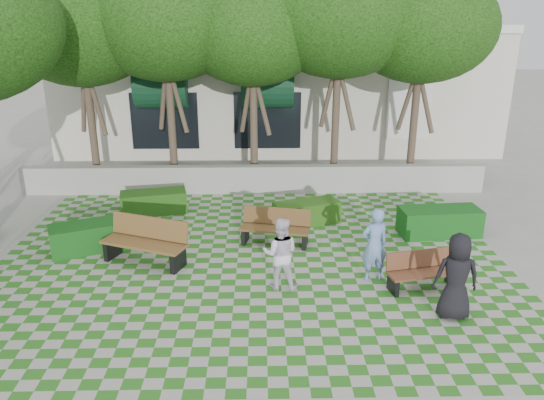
{
  "coord_description": "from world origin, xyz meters",
  "views": [
    {
      "loc": [
        0.26,
        -10.32,
        5.61
      ],
      "look_at": [
        0.5,
        1.5,
        1.4
      ],
      "focal_mm": 35.0,
      "sensor_mm": 36.0,
      "label": 1
    }
  ],
  "objects_px": {
    "hedge_east": "(439,222)",
    "hedge_west": "(92,236)",
    "bench_west": "(146,242)",
    "bench_east": "(422,271)",
    "hedge_midleft": "(154,202)",
    "person_dark": "(456,277)",
    "hedge_midright": "(307,213)",
    "person_white": "(280,253)",
    "bench_mid": "(275,228)",
    "person_blue": "(374,245)"
  },
  "relations": [
    {
      "from": "hedge_east",
      "to": "hedge_west",
      "type": "xyz_separation_m",
      "value": [
        -8.93,
        -0.74,
        -0.02
      ]
    },
    {
      "from": "bench_west",
      "to": "hedge_west",
      "type": "height_order",
      "value": "bench_west"
    },
    {
      "from": "bench_east",
      "to": "hedge_west",
      "type": "xyz_separation_m",
      "value": [
        -7.64,
        2.13,
        -0.05
      ]
    },
    {
      "from": "hedge_west",
      "to": "hedge_midleft",
      "type": "bearing_deg",
      "value": 67.47
    },
    {
      "from": "hedge_midleft",
      "to": "person_dark",
      "type": "height_order",
      "value": "person_dark"
    },
    {
      "from": "hedge_midright",
      "to": "person_white",
      "type": "relative_size",
      "value": 1.13
    },
    {
      "from": "bench_east",
      "to": "bench_mid",
      "type": "bearing_deg",
      "value": 130.35
    },
    {
      "from": "bench_east",
      "to": "bench_mid",
      "type": "height_order",
      "value": "bench_mid"
    },
    {
      "from": "person_blue",
      "to": "person_white",
      "type": "height_order",
      "value": "person_blue"
    },
    {
      "from": "bench_east",
      "to": "hedge_east",
      "type": "relative_size",
      "value": 0.78
    },
    {
      "from": "bench_mid",
      "to": "person_dark",
      "type": "height_order",
      "value": "person_dark"
    },
    {
      "from": "bench_east",
      "to": "hedge_east",
      "type": "height_order",
      "value": "bench_east"
    },
    {
      "from": "hedge_midright",
      "to": "person_dark",
      "type": "relative_size",
      "value": 1.04
    },
    {
      "from": "hedge_east",
      "to": "hedge_west",
      "type": "distance_m",
      "value": 8.96
    },
    {
      "from": "bench_mid",
      "to": "person_dark",
      "type": "xyz_separation_m",
      "value": [
        3.35,
        -3.51,
        0.42
      ]
    },
    {
      "from": "person_dark",
      "to": "bench_mid",
      "type": "bearing_deg",
      "value": -40.17
    },
    {
      "from": "bench_west",
      "to": "hedge_midright",
      "type": "relative_size",
      "value": 1.18
    },
    {
      "from": "hedge_midright",
      "to": "bench_mid",
      "type": "bearing_deg",
      "value": -123.65
    },
    {
      "from": "bench_east",
      "to": "bench_mid",
      "type": "distance_m",
      "value": 3.88
    },
    {
      "from": "bench_west",
      "to": "hedge_midleft",
      "type": "relative_size",
      "value": 1.14
    },
    {
      "from": "bench_east",
      "to": "hedge_west",
      "type": "distance_m",
      "value": 7.93
    },
    {
      "from": "bench_east",
      "to": "hedge_west",
      "type": "relative_size",
      "value": 0.82
    },
    {
      "from": "bench_west",
      "to": "person_white",
      "type": "distance_m",
      "value": 3.38
    },
    {
      "from": "bench_mid",
      "to": "hedge_midright",
      "type": "xyz_separation_m",
      "value": [
        0.91,
        1.37,
        -0.13
      ]
    },
    {
      "from": "bench_east",
      "to": "bench_west",
      "type": "height_order",
      "value": "bench_west"
    },
    {
      "from": "bench_east",
      "to": "bench_west",
      "type": "relative_size",
      "value": 0.76
    },
    {
      "from": "bench_west",
      "to": "hedge_midleft",
      "type": "bearing_deg",
      "value": 119.75
    },
    {
      "from": "hedge_east",
      "to": "person_dark",
      "type": "relative_size",
      "value": 1.21
    },
    {
      "from": "bench_west",
      "to": "person_blue",
      "type": "xyz_separation_m",
      "value": [
        5.17,
        -0.98,
        0.32
      ]
    },
    {
      "from": "bench_mid",
      "to": "bench_west",
      "type": "xyz_separation_m",
      "value": [
        -3.07,
        -0.99,
        0.07
      ]
    },
    {
      "from": "hedge_west",
      "to": "person_dark",
      "type": "xyz_separation_m",
      "value": [
        7.91,
        -3.28,
        0.52
      ]
    },
    {
      "from": "bench_east",
      "to": "hedge_midleft",
      "type": "relative_size",
      "value": 0.87
    },
    {
      "from": "hedge_midright",
      "to": "hedge_midleft",
      "type": "relative_size",
      "value": 0.96
    },
    {
      "from": "hedge_east",
      "to": "person_blue",
      "type": "bearing_deg",
      "value": -132.52
    },
    {
      "from": "bench_west",
      "to": "hedge_west",
      "type": "bearing_deg",
      "value": 175.21
    },
    {
      "from": "bench_mid",
      "to": "person_white",
      "type": "bearing_deg",
      "value": -76.18
    },
    {
      "from": "bench_east",
      "to": "person_blue",
      "type": "bearing_deg",
      "value": 145.63
    },
    {
      "from": "hedge_east",
      "to": "hedge_midright",
      "type": "distance_m",
      "value": 3.56
    },
    {
      "from": "bench_west",
      "to": "person_dark",
      "type": "distance_m",
      "value": 6.91
    },
    {
      "from": "hedge_midleft",
      "to": "hedge_west",
      "type": "height_order",
      "value": "hedge_west"
    },
    {
      "from": "bench_mid",
      "to": "person_dark",
      "type": "relative_size",
      "value": 1.05
    },
    {
      "from": "hedge_east",
      "to": "hedge_west",
      "type": "height_order",
      "value": "hedge_east"
    },
    {
      "from": "bench_west",
      "to": "hedge_east",
      "type": "height_order",
      "value": "bench_west"
    },
    {
      "from": "hedge_midleft",
      "to": "person_white",
      "type": "height_order",
      "value": "person_white"
    },
    {
      "from": "bench_west",
      "to": "hedge_west",
      "type": "distance_m",
      "value": 1.68
    },
    {
      "from": "person_blue",
      "to": "person_white",
      "type": "xyz_separation_m",
      "value": [
        -2.05,
        -0.31,
        -0.04
      ]
    },
    {
      "from": "bench_east",
      "to": "hedge_west",
      "type": "height_order",
      "value": "bench_east"
    },
    {
      "from": "bench_mid",
      "to": "person_blue",
      "type": "relative_size",
      "value": 1.09
    },
    {
      "from": "person_blue",
      "to": "hedge_west",
      "type": "bearing_deg",
      "value": -27.81
    },
    {
      "from": "hedge_midleft",
      "to": "person_blue",
      "type": "distance_m",
      "value": 7.06
    }
  ]
}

